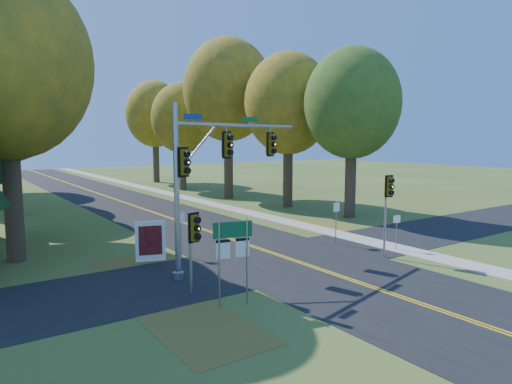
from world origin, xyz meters
TOP-DOWN VIEW (x-y plane):
  - ground at (0.00, 0.00)m, footprint 160.00×160.00m
  - road_main at (0.00, 0.00)m, footprint 8.00×160.00m
  - road_cross at (0.00, 2.00)m, footprint 60.00×6.00m
  - centerline_left at (-0.10, 0.00)m, footprint 0.10×160.00m
  - centerline_right at (0.10, 0.00)m, footprint 0.10×160.00m
  - sidewalk_east at (6.20, 0.00)m, footprint 1.60×160.00m
  - leaf_patch_w_near at (-6.50, 4.00)m, footprint 4.00×6.00m
  - leaf_patch_e at (6.80, 6.00)m, footprint 3.50×8.00m
  - leaf_patch_w_far at (-7.50, -3.00)m, footprint 3.00×5.00m
  - tree_w_a at (-11.13, 9.38)m, footprint 8.00×8.00m
  - tree_e_a at (11.57, 8.77)m, footprint 7.20×7.20m
  - tree_e_b at (10.97, 15.58)m, footprint 7.60×7.60m
  - tree_w_c at (-9.54, 24.47)m, footprint 6.80×6.80m
  - tree_e_c at (9.88, 23.69)m, footprint 8.80×8.80m
  - tree_e_d at (9.26, 32.87)m, footprint 7.00×7.00m
  - tree_e_e at (10.47, 43.58)m, footprint 7.80×7.80m
  - traffic_mast at (-3.98, 2.45)m, footprint 8.01×2.46m
  - east_signal_pole at (4.16, -0.78)m, footprint 0.48×0.56m
  - ped_signal_pole at (-6.32, -0.20)m, footprint 0.50×0.59m
  - route_sign_cluster at (-5.64, -1.91)m, footprint 1.44×0.35m
  - info_kiosk at (-5.80, 5.48)m, footprint 1.43×0.65m
  - reg_sign_e_north at (4.20, 2.82)m, footprint 0.47×0.09m
  - reg_sign_e_south at (5.90, -0.01)m, footprint 0.36×0.17m
  - reg_sign_w at (-4.20, 5.40)m, footprint 0.42×0.21m

SIDE VIEW (x-z plane):
  - ground at x=0.00m, z-range 0.00..0.00m
  - leaf_patch_w_near at x=-6.50m, z-range 0.00..0.01m
  - leaf_patch_e at x=6.80m, z-range 0.00..0.01m
  - leaf_patch_w_far at x=-7.50m, z-range 0.00..0.01m
  - road_cross at x=0.00m, z-range 0.00..0.02m
  - road_main at x=0.00m, z-range 0.00..0.02m
  - centerline_left at x=-0.10m, z-range 0.02..0.03m
  - centerline_right at x=0.10m, z-range 0.02..0.03m
  - sidewalk_east at x=6.20m, z-range 0.00..0.06m
  - info_kiosk at x=-5.80m, z-range 0.00..1.99m
  - reg_sign_e_south at x=5.90m, z-range 0.36..2.32m
  - reg_sign_w at x=-4.20m, z-range 0.43..2.78m
  - reg_sign_e_north at x=4.20m, z-range 0.46..2.93m
  - route_sign_cluster at x=-5.64m, z-range 0.64..3.79m
  - ped_signal_pole at x=-6.32m, z-range 0.79..4.02m
  - east_signal_pole at x=4.16m, z-range 1.08..5.28m
  - traffic_mast at x=-3.98m, z-range 1.07..8.53m
  - tree_w_c at x=-9.54m, z-range 1.99..13.90m
  - tree_e_d at x=9.26m, z-range 2.08..14.40m
  - tree_e_a at x=11.57m, z-range 2.16..14.90m
  - tree_e_b at x=10.97m, z-range 2.23..15.56m
  - tree_e_e at x=10.47m, z-range 2.32..16.06m
  - tree_w_a at x=-11.13m, z-range 2.41..16.56m
  - tree_e_c at x=9.88m, z-range 2.77..18.56m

